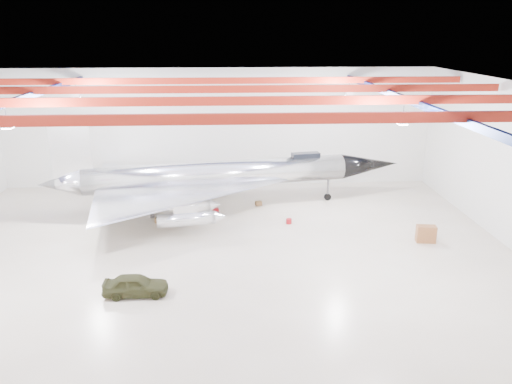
{
  "coord_description": "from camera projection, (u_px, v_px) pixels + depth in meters",
  "views": [
    {
      "loc": [
        0.98,
        -31.23,
        14.16
      ],
      "look_at": [
        2.83,
        2.0,
        3.37
      ],
      "focal_mm": 35.0,
      "sensor_mm": 36.0,
      "label": 1
    }
  ],
  "objects": [
    {
      "name": "ceiling",
      "position": [
        212.0,
        85.0,
        30.59
      ],
      "size": [
        40.0,
        40.0,
        0.0
      ],
      "primitive_type": "plane",
      "rotation": [
        3.14,
        0.0,
        0.0
      ],
      "color": "#0A0F38",
      "rests_on": "wall_back"
    },
    {
      "name": "jet_aircraft",
      "position": [
        218.0,
        178.0,
        40.86
      ],
      "size": [
        29.82,
        19.67,
        8.16
      ],
      "rotation": [
        0.0,
        0.0,
        0.17
      ],
      "color": "silver",
      "rests_on": "floor"
    },
    {
      "name": "tool_chest",
      "position": [
        289.0,
        221.0,
        38.36
      ],
      "size": [
        0.54,
        0.54,
        0.38
      ],
      "primitive_type": "cylinder",
      "rotation": [
        0.0,
        0.0,
        -0.34
      ],
      "color": "#A21018",
      "rests_on": "floor"
    },
    {
      "name": "floor",
      "position": [
        216.0,
        249.0,
        33.98
      ],
      "size": [
        40.0,
        40.0,
        0.0
      ],
      "primitive_type": "plane",
      "color": "#BDAC96",
      "rests_on": "ground"
    },
    {
      "name": "jeep",
      "position": [
        136.0,
        285.0,
        27.86
      ],
      "size": [
        3.62,
        1.48,
        1.23
      ],
      "primitive_type": "imported",
      "rotation": [
        0.0,
        0.0,
        1.58
      ],
      "color": "#303118",
      "rests_on": "floor"
    },
    {
      "name": "parts_bin",
      "position": [
        259.0,
        203.0,
        42.38
      ],
      "size": [
        0.61,
        0.53,
        0.36
      ],
      "primitive_type": "cube",
      "rotation": [
        0.0,
        0.0,
        0.28
      ],
      "color": "olive",
      "rests_on": "floor"
    },
    {
      "name": "toolbox_red",
      "position": [
        216.0,
        210.0,
        40.75
      ],
      "size": [
        0.54,
        0.46,
        0.35
      ],
      "primitive_type": "cube",
      "rotation": [
        0.0,
        0.0,
        0.13
      ],
      "color": "#A21018",
      "rests_on": "floor"
    },
    {
      "name": "crate_ply",
      "position": [
        159.0,
        220.0,
        38.57
      ],
      "size": [
        0.66,
        0.57,
        0.4
      ],
      "primitive_type": "cube",
      "rotation": [
        0.0,
        0.0,
        -0.21
      ],
      "color": "olive",
      "rests_on": "floor"
    },
    {
      "name": "desk",
      "position": [
        426.0,
        234.0,
        34.9
      ],
      "size": [
        1.4,
        0.83,
        1.21
      ],
      "primitive_type": "cube",
      "rotation": [
        0.0,
        0.0,
        -0.13
      ],
      "color": "brown",
      "rests_on": "floor"
    },
    {
      "name": "wall_back",
      "position": [
        218.0,
        128.0,
        46.53
      ],
      "size": [
        40.0,
        0.0,
        40.0
      ],
      "primitive_type": "plane",
      "rotation": [
        1.57,
        0.0,
        0.0
      ],
      "color": "silver",
      "rests_on": "floor"
    },
    {
      "name": "spares_box",
      "position": [
        211.0,
        196.0,
        44.13
      ],
      "size": [
        0.49,
        0.49,
        0.38
      ],
      "primitive_type": "cylinder",
      "rotation": [
        0.0,
        0.0,
        0.18
      ],
      "color": "#59595B",
      "rests_on": "floor"
    },
    {
      "name": "ceiling_structure",
      "position": [
        212.0,
        96.0,
        30.8
      ],
      "size": [
        39.5,
        29.5,
        1.08
      ],
      "color": "maroon",
      "rests_on": "ceiling"
    },
    {
      "name": "crate_small",
      "position": [
        152.0,
        216.0,
        39.7
      ],
      "size": [
        0.43,
        0.37,
        0.25
      ],
      "primitive_type": "cube",
      "rotation": [
        0.0,
        0.0,
        0.25
      ],
      "color": "#59595B",
      "rests_on": "floor"
    },
    {
      "name": "oil_barrel",
      "position": [
        192.0,
        220.0,
        38.48
      ],
      "size": [
        0.72,
        0.62,
        0.44
      ],
      "primitive_type": "cube",
      "rotation": [
        0.0,
        0.0,
        -0.2
      ],
      "color": "olive",
      "rests_on": "floor"
    }
  ]
}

